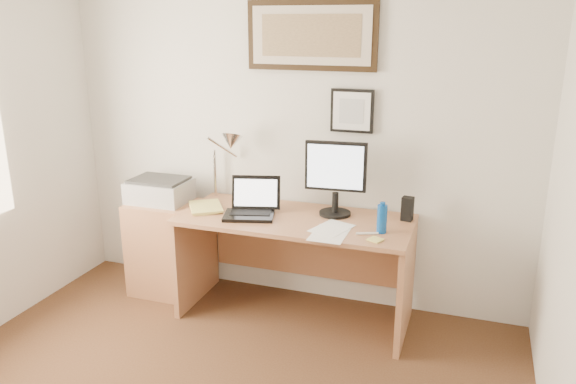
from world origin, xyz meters
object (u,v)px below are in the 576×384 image
at_px(lcd_monitor, 336,175).
at_px(printer, 160,190).
at_px(side_cabinet, 166,247).
at_px(water_bottle, 382,219).
at_px(book, 190,208).
at_px(laptop, 252,207).
at_px(desk, 298,245).

relative_size(lcd_monitor, printer, 1.18).
relative_size(side_cabinet, printer, 1.66).
bearing_deg(water_bottle, book, 179.91).
height_order(side_cabinet, printer, printer).
distance_m(water_bottle, book, 1.37).
xyz_separation_m(side_cabinet, printer, (-0.03, 0.03, 0.45)).
relative_size(side_cabinet, book, 2.44).
relative_size(book, printer, 0.68).
xyz_separation_m(side_cabinet, book, (0.31, -0.14, 0.40)).
distance_m(side_cabinet, book, 0.52).
height_order(book, laptop, laptop).
xyz_separation_m(side_cabinet, laptop, (0.77, -0.10, 0.44)).
relative_size(laptop, lcd_monitor, 0.75).
xyz_separation_m(side_cabinet, desk, (1.07, 0.04, 0.15)).
bearing_deg(side_cabinet, water_bottle, -4.75).
bearing_deg(printer, book, -25.39).
bearing_deg(laptop, side_cabinet, 172.88).
height_order(lcd_monitor, printer, lcd_monitor).
height_order(book, printer, printer).
height_order(side_cabinet, desk, desk).
distance_m(desk, laptop, 0.44).
relative_size(side_cabinet, laptop, 1.86).
xyz_separation_m(book, laptop, (0.46, 0.04, 0.05)).
relative_size(laptop, printer, 0.89).
distance_m(lcd_monitor, printer, 1.37).
distance_m(side_cabinet, water_bottle, 1.75).
height_order(side_cabinet, lcd_monitor, lcd_monitor).
relative_size(water_bottle, desk, 0.11).
relative_size(side_cabinet, desk, 0.46).
bearing_deg(side_cabinet, laptop, -7.12).
bearing_deg(laptop, desk, 23.61).
xyz_separation_m(water_bottle, printer, (-1.72, 0.17, -0.02)).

